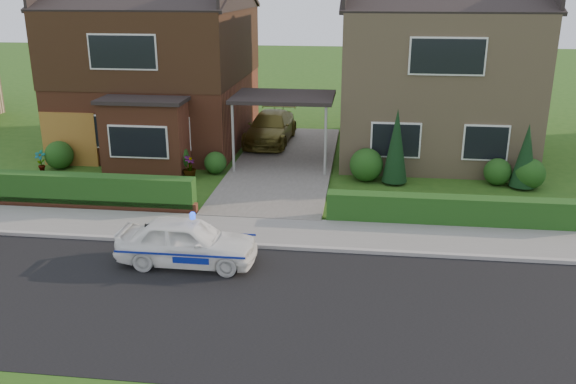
# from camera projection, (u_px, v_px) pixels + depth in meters

# --- Properties ---
(ground) EXTENTS (120.00, 120.00, 0.00)m
(ground) POSITION_uv_depth(u_px,v_px,m) (220.00, 303.00, 13.59)
(ground) COLOR #234F15
(ground) RESTS_ON ground
(road) EXTENTS (60.00, 6.00, 0.02)m
(road) POSITION_uv_depth(u_px,v_px,m) (220.00, 303.00, 13.59)
(road) COLOR black
(road) RESTS_ON ground
(kerb) EXTENTS (60.00, 0.16, 0.12)m
(kerb) POSITION_uv_depth(u_px,v_px,m) (246.00, 245.00, 16.43)
(kerb) COLOR #9E9993
(kerb) RESTS_ON ground
(sidewalk) EXTENTS (60.00, 2.00, 0.10)m
(sidewalk) POSITION_uv_depth(u_px,v_px,m) (253.00, 231.00, 17.42)
(sidewalk) COLOR slate
(sidewalk) RESTS_ON ground
(driveway) EXTENTS (3.80, 12.00, 0.12)m
(driveway) POSITION_uv_depth(u_px,v_px,m) (284.00, 164.00, 23.90)
(driveway) COLOR #666059
(driveway) RESTS_ON ground
(house_left) EXTENTS (7.50, 9.53, 7.25)m
(house_left) POSITION_uv_depth(u_px,v_px,m) (159.00, 56.00, 26.09)
(house_left) COLOR brown
(house_left) RESTS_ON ground
(house_right) EXTENTS (7.50, 8.06, 7.25)m
(house_right) POSITION_uv_depth(u_px,v_px,m) (434.00, 64.00, 24.87)
(house_right) COLOR tan
(house_right) RESTS_ON ground
(carport_link) EXTENTS (3.80, 3.00, 2.77)m
(carport_link) POSITION_uv_depth(u_px,v_px,m) (284.00, 98.00, 23.02)
(carport_link) COLOR black
(carport_link) RESTS_ON ground
(garage_door) EXTENTS (2.20, 0.10, 2.10)m
(garage_door) POSITION_uv_depth(u_px,v_px,m) (69.00, 139.00, 23.57)
(garage_door) COLOR olive
(garage_door) RESTS_ON ground
(dwarf_wall) EXTENTS (7.70, 0.25, 0.36)m
(dwarf_wall) POSITION_uv_depth(u_px,v_px,m) (78.00, 204.00, 19.19)
(dwarf_wall) COLOR brown
(dwarf_wall) RESTS_ON ground
(hedge_left) EXTENTS (7.50, 0.55, 0.90)m
(hedge_left) POSITION_uv_depth(u_px,v_px,m) (81.00, 208.00, 19.39)
(hedge_left) COLOR #163D13
(hedge_left) RESTS_ON ground
(hedge_right) EXTENTS (7.50, 0.55, 0.80)m
(hedge_right) POSITION_uv_depth(u_px,v_px,m) (454.00, 226.00, 17.93)
(hedge_right) COLOR #163D13
(hedge_right) RESTS_ON ground
(shrub_left_far) EXTENTS (1.08, 1.08, 1.08)m
(shrub_left_far) POSITION_uv_depth(u_px,v_px,m) (59.00, 155.00, 23.33)
(shrub_left_far) COLOR #163D13
(shrub_left_far) RESTS_ON ground
(shrub_left_mid) EXTENTS (1.32, 1.32, 1.32)m
(shrub_left_mid) POSITION_uv_depth(u_px,v_px,m) (171.00, 157.00, 22.58)
(shrub_left_mid) COLOR #163D13
(shrub_left_mid) RESTS_ON ground
(shrub_left_near) EXTENTS (0.84, 0.84, 0.84)m
(shrub_left_near) POSITION_uv_depth(u_px,v_px,m) (215.00, 163.00, 22.75)
(shrub_left_near) COLOR #163D13
(shrub_left_near) RESTS_ON ground
(shrub_right_near) EXTENTS (1.20, 1.20, 1.20)m
(shrub_right_near) POSITION_uv_depth(u_px,v_px,m) (366.00, 165.00, 21.85)
(shrub_right_near) COLOR #163D13
(shrub_right_near) RESTS_ON ground
(shrub_right_mid) EXTENTS (0.96, 0.96, 0.96)m
(shrub_right_mid) POSITION_uv_depth(u_px,v_px,m) (498.00, 172.00, 21.44)
(shrub_right_mid) COLOR #163D13
(shrub_right_mid) RESTS_ON ground
(shrub_right_far) EXTENTS (1.08, 1.08, 1.08)m
(shrub_right_far) POSITION_uv_depth(u_px,v_px,m) (529.00, 174.00, 21.02)
(shrub_right_far) COLOR #163D13
(shrub_right_far) RESTS_ON ground
(conifer_a) EXTENTS (0.90, 0.90, 2.60)m
(conifer_a) POSITION_uv_depth(u_px,v_px,m) (396.00, 148.00, 21.32)
(conifer_a) COLOR black
(conifer_a) RESTS_ON ground
(conifer_b) EXTENTS (0.90, 0.90, 2.20)m
(conifer_b) POSITION_uv_depth(u_px,v_px,m) (525.00, 158.00, 20.87)
(conifer_b) COLOR black
(conifer_b) RESTS_ON ground
(police_car) EXTENTS (3.25, 3.55, 1.37)m
(police_car) POSITION_uv_depth(u_px,v_px,m) (187.00, 242.00, 15.30)
(police_car) COLOR white
(police_car) RESTS_ON ground
(driveway_car) EXTENTS (2.02, 4.58, 1.31)m
(driveway_car) POSITION_uv_depth(u_px,v_px,m) (271.00, 128.00, 26.74)
(driveway_car) COLOR brown
(driveway_car) RESTS_ON driveway
(potted_plant_a) EXTENTS (0.44, 0.30, 0.81)m
(potted_plant_a) POSITION_uv_depth(u_px,v_px,m) (41.00, 161.00, 22.96)
(potted_plant_a) COLOR gray
(potted_plant_a) RESTS_ON ground
(potted_plant_b) EXTENTS (0.49, 0.47, 0.71)m
(potted_plant_b) POSITION_uv_depth(u_px,v_px,m) (83.00, 191.00, 19.81)
(potted_plant_b) COLOR gray
(potted_plant_b) RESTS_ON ground
(potted_plant_c) EXTENTS (0.54, 0.54, 0.86)m
(potted_plant_c) POSITION_uv_depth(u_px,v_px,m) (189.00, 168.00, 22.08)
(potted_plant_c) COLOR gray
(potted_plant_c) RESTS_ON ground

